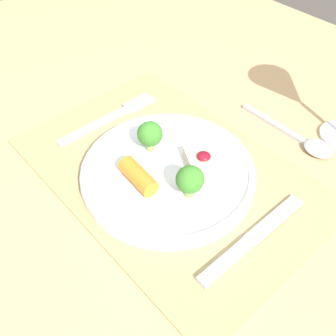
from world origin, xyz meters
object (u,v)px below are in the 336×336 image
(knife, at_px, (247,244))
(spoon, at_px, (307,142))
(fork, at_px, (114,115))
(dinner_plate, at_px, (168,171))

(knife, bearing_deg, spoon, 106.35)
(fork, height_order, spoon, spoon)
(dinner_plate, relative_size, spoon, 1.45)
(dinner_plate, distance_m, knife, 0.16)
(knife, distance_m, spoon, 0.23)
(dinner_plate, xyz_separation_m, knife, (0.16, -0.00, -0.01))
(dinner_plate, relative_size, knife, 1.33)
(dinner_plate, bearing_deg, fork, 171.72)
(dinner_plate, relative_size, fork, 1.33)
(dinner_plate, height_order, fork, dinner_plate)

